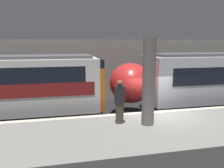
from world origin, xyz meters
The scene contains 5 objects.
ground_plane centered at (0.00, 0.00, 0.00)m, with size 120.00×120.00×0.00m, color black.
platform centered at (0.00, -1.92, 0.52)m, with size 40.00×3.84×1.05m.
station_rear_barrier centered at (0.00, 6.56, 2.25)m, with size 50.00×0.15×4.50m.
support_pillar_near centered at (-1.13, -1.53, 2.74)m, with size 0.50×0.50×3.41m.
person_waiting centered at (-2.20, -1.20, 1.98)m, with size 0.38×0.24×1.77m.
Camera 1 is at (-4.28, -9.35, 4.24)m, focal length 35.00 mm.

